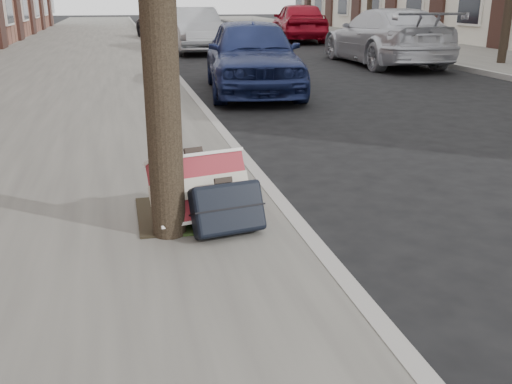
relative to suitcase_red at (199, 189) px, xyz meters
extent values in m
plane|color=black|center=(1.97, -0.99, -0.39)|extent=(120.00, 120.00, 0.00)
cube|color=slate|center=(-1.73, 14.01, -0.33)|extent=(5.00, 70.00, 0.12)
cube|color=slate|center=(9.77, 14.01, -0.33)|extent=(4.00, 70.00, 0.12)
cube|color=black|center=(-0.03, 0.21, -0.26)|extent=(0.85, 0.85, 0.02)
cube|color=maroon|center=(0.00, 0.00, 0.00)|extent=(0.76, 0.52, 0.54)
cube|color=black|center=(0.16, -0.27, -0.07)|extent=(0.55, 0.38, 0.40)
imported|color=navy|center=(1.95, 6.75, 0.31)|extent=(2.13, 4.27, 1.40)
imported|color=#A3A6AB|center=(1.97, 15.45, 0.33)|extent=(1.74, 4.41, 1.43)
imported|color=#38383D|center=(2.00, 20.54, 0.25)|extent=(3.48, 5.01, 1.27)
imported|color=#B7B9C0|center=(6.49, 10.55, 0.34)|extent=(2.17, 5.10, 1.47)
imported|color=maroon|center=(6.76, 19.16, 0.40)|extent=(2.48, 4.83, 1.57)
camera|label=1|loc=(-0.52, -3.98, 1.34)|focal=40.00mm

